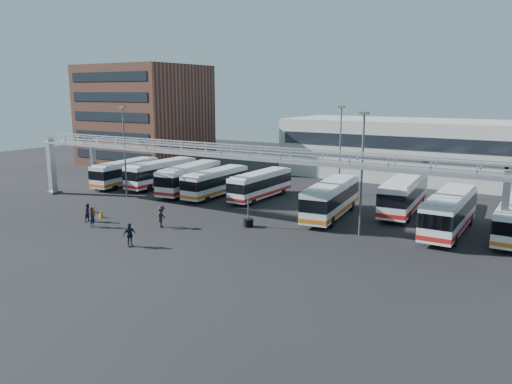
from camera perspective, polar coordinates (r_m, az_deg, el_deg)
The scene contains 22 objects.
ground at distance 42.39m, azimuth -7.16°, elevation -4.83°, with size 140.00×140.00×0.00m, color black.
gantry at distance 45.86m, azimuth -2.74°, elevation 3.52°, with size 51.40×5.15×7.10m.
apartment_building at distance 85.85m, azimuth -12.60°, elevation 8.60°, with size 18.00×15.00×16.00m, color brown.
warehouse at distance 71.38m, azimuth 20.44°, elevation 4.42°, with size 42.00×14.00×8.00m, color #9E9E99.
light_pole_left at distance 57.80m, azimuth -14.80°, elevation 5.01°, with size 0.70×0.35×10.21m.
light_pole_mid at distance 41.42m, azimuth 12.03°, elevation 2.75°, with size 0.70×0.35×10.21m.
light_pole_back at distance 58.15m, azimuth 9.61°, elevation 5.26°, with size 0.70×0.35×10.21m.
bus_0 at distance 65.62m, azimuth -14.66°, elevation 2.23°, with size 3.29×10.58×3.16m.
bus_1 at distance 63.74m, azimuth -10.74°, elevation 2.20°, with size 2.62×10.81×3.28m.
bus_2 at distance 59.40m, azimuth -7.58°, elevation 1.67°, with size 4.03×11.25×3.34m.
bus_3 at distance 57.02m, azimuth -4.61°, elevation 1.19°, with size 2.55×10.25×3.10m.
bus_4 at distance 55.48m, azimuth 0.53°, elevation 0.91°, with size 2.45×10.06×3.04m.
bus_6 at distance 47.88m, azimuth 8.58°, elevation -0.67°, with size 3.83×11.37×3.39m.
bus_7 at distance 51.24m, azimuth 16.54°, elevation -0.14°, with size 3.54×11.74×3.52m.
bus_8 at distance 45.03m, azimuth 21.24°, elevation -2.04°, with size 2.66×11.39×3.46m.
pedestrian_a at distance 46.41m, azimuth -18.20°, elevation -2.72°, with size 0.67×0.44×1.83m, color black.
pedestrian_b at distance 48.45m, azimuth -18.62°, elevation -2.24°, with size 0.83×0.65×1.71m, color #282432.
pedestrian_c at distance 44.75m, azimuth -10.75°, elevation -2.77°, with size 1.27×0.73×1.96m, color #2D1E20.
pedestrian_d at distance 39.80m, azimuth -14.26°, elevation -4.78°, with size 1.09×0.45×1.86m, color #191F2E.
cone_left at distance 52.05m, azimuth -18.11°, elevation -1.84°, with size 0.47×0.47×0.74m, color orange.
cone_right at distance 49.74m, azimuth -17.28°, elevation -2.40°, with size 0.46×0.46×0.73m, color orange.
tire_stack at distance 44.33m, azimuth -0.89°, elevation -3.45°, with size 0.88×0.88×2.51m.
Camera 1 is at (25.64, -31.64, 11.78)m, focal length 35.00 mm.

